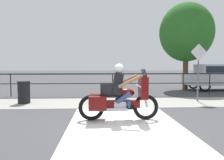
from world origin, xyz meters
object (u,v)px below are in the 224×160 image
at_px(parked_car, 218,75).
at_px(street_sign, 198,66).
at_px(motorcycle, 118,96).
at_px(tree_behind_sign, 186,33).
at_px(trash_bin, 24,92).

bearing_deg(parked_car, street_sign, -129.89).
height_order(motorcycle, tree_behind_sign, tree_behind_sign).
bearing_deg(parked_car, trash_bin, -160.16).
relative_size(parked_car, street_sign, 1.74).
distance_m(parked_car, trash_bin, 11.32).
bearing_deg(trash_bin, tree_behind_sign, 28.64).
height_order(street_sign, tree_behind_sign, tree_behind_sign).
xyz_separation_m(motorcycle, parked_car, (6.88, 7.12, 0.23)).
bearing_deg(tree_behind_sign, parked_car, -13.96).
xyz_separation_m(parked_car, trash_bin, (-10.50, -4.20, -0.47)).
distance_m(motorcycle, street_sign, 4.86).
height_order(motorcycle, parked_car, parked_car).
height_order(parked_car, trash_bin, parked_car).
bearing_deg(street_sign, parked_car, 52.10).
distance_m(motorcycle, parked_car, 9.90).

